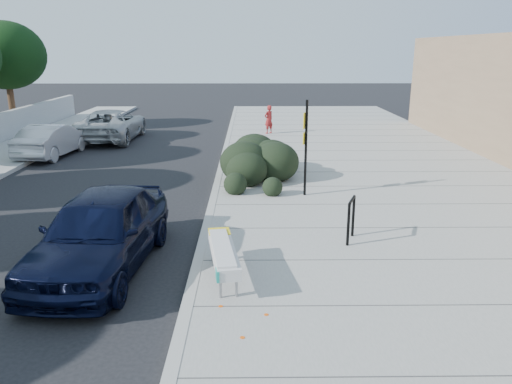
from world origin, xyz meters
TOP-DOWN VIEW (x-y plane):
  - ground at (0.00, 0.00)m, footprint 120.00×120.00m
  - sidewalk_near at (5.60, 5.00)m, footprint 11.20×50.00m
  - curb_near at (0.00, 5.00)m, footprint 0.22×50.00m
  - tree_far_f at (-12.50, 19.00)m, footprint 4.40×4.40m
  - bench at (0.60, -0.82)m, footprint 0.77×2.26m
  - bike_rack at (3.50, 1.13)m, footprint 0.30×0.67m
  - sign_post at (2.81, 5.01)m, footprint 0.16×0.33m
  - hedge at (1.61, 7.00)m, footprint 2.66×4.47m
  - sedan_navy at (-2.03, -0.05)m, footprint 2.41×5.12m
  - wagon_silver at (-7.50, 11.71)m, footprint 2.01×4.46m
  - suv_silver at (-6.00, 15.74)m, footprint 2.70×5.72m
  - pedestrian at (2.13, 16.81)m, footprint 0.65×0.63m

SIDE VIEW (x-z plane):
  - ground at x=0.00m, z-range 0.00..0.00m
  - sidewalk_near at x=5.60m, z-range 0.00..0.15m
  - curb_near at x=0.00m, z-range 0.00..0.17m
  - bench at x=0.60m, z-range 0.34..1.01m
  - wagon_silver at x=-7.50m, z-range 0.00..1.42m
  - bike_rack at x=3.50m, z-range 0.26..1.30m
  - suv_silver at x=-6.00m, z-range 0.00..1.58m
  - sedan_navy at x=-2.03m, z-range 0.00..1.70m
  - pedestrian at x=2.13m, z-range 0.15..1.65m
  - hedge at x=1.61m, z-range 0.15..1.73m
  - sign_post at x=2.81m, z-range 0.33..3.27m
  - tree_far_f at x=-12.50m, z-range 1.15..7.22m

